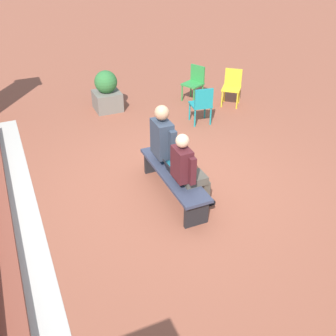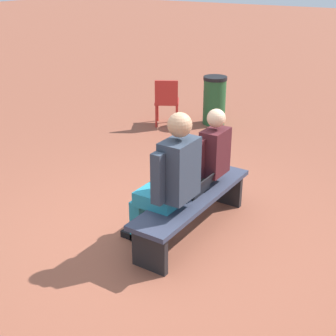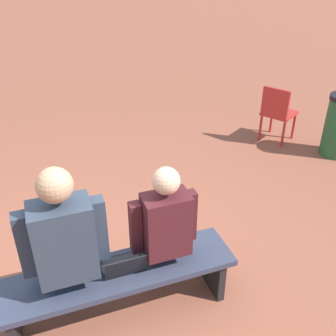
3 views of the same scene
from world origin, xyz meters
name	(u,v)px [view 1 (image 1 of 3)]	position (x,y,z in m)	size (l,w,h in m)	color
ground_plane	(176,185)	(0.00, 0.00, 0.00)	(60.00, 60.00, 0.00)	brown
concrete_strip	(30,232)	(-0.25, 2.43, 0.00)	(8.03, 0.40, 0.01)	#B7B2A8
bench	(173,177)	(-0.25, 0.16, 0.35)	(1.80, 0.44, 0.45)	#33384C
person_student	(188,169)	(-0.63, 0.10, 0.70)	(0.51, 0.65, 1.29)	#4C473D
person_adult	(169,144)	(0.10, 0.09, 0.76)	(0.60, 0.76, 1.44)	teal
laptop	(174,171)	(-0.29, 0.17, 0.50)	(0.32, 0.29, 0.21)	black
plastic_chair_far_left	(195,81)	(3.23, -1.99, 0.48)	(0.56, 0.56, 0.84)	#2D893D
plastic_chair_by_pillar	(202,103)	(1.93, -1.50, 0.48)	(0.47, 0.47, 0.84)	teal
plastic_chair_near_bench_right	(232,85)	(2.63, -2.68, 0.48)	(0.59, 0.59, 0.84)	gold
planter	(107,92)	(3.50, 0.16, 0.44)	(0.60, 0.60, 0.94)	#6B665B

